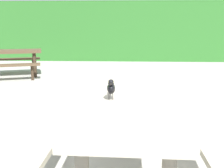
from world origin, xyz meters
The scene contains 5 objects.
ground_plane centered at (0.00, 0.00, 0.00)m, with size 60.00×60.00×0.00m, color #B7B5AD.
hedge_wall centered at (0.00, 9.19, 1.20)m, with size 28.00×2.39×2.40m, color #2D6B28.
picnic_table_foreground centered at (0.15, -0.16, 0.56)m, with size 1.72×1.82×0.74m.
bird_grackle centered at (0.02, -0.22, 0.84)m, with size 0.07×0.29×0.18m.
picnic_table_mid_left centered at (-3.10, 4.54, 0.56)m, with size 2.16×2.14×0.74m.
Camera 1 is at (0.12, -2.24, 1.32)m, focal length 40.21 mm.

